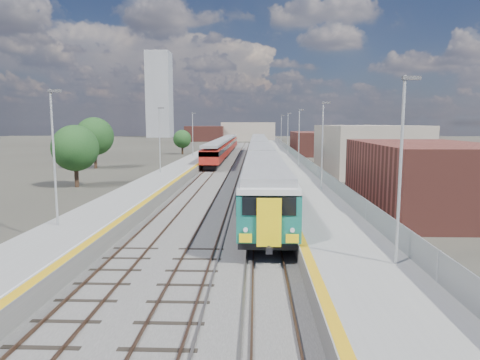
{
  "coord_description": "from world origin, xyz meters",
  "views": [
    {
      "loc": [
        0.87,
        -15.02,
        6.7
      ],
      "look_at": [
        -0.36,
        18.73,
        2.2
      ],
      "focal_mm": 32.0,
      "sensor_mm": 36.0,
      "label": 1
    }
  ],
  "objects": [
    {
      "name": "buildings",
      "position": [
        -18.12,
        138.6,
        10.7
      ],
      "size": [
        72.0,
        185.5,
        40.0
      ],
      "color": "brown",
      "rests_on": "ground"
    },
    {
      "name": "platform_left",
      "position": [
        -9.05,
        52.49,
        0.52
      ],
      "size": [
        4.3,
        155.0,
        8.52
      ],
      "color": "slate",
      "rests_on": "ground"
    },
    {
      "name": "ballast_bed",
      "position": [
        -2.25,
        52.5,
        0.03
      ],
      "size": [
        10.5,
        155.0,
        0.06
      ],
      "primitive_type": "cube",
      "color": "#565451",
      "rests_on": "ground"
    },
    {
      "name": "tree_a",
      "position": [
        -17.96,
        28.93,
        4.11
      ],
      "size": [
        4.82,
        4.82,
        6.53
      ],
      "color": "#382619",
      "rests_on": "ground"
    },
    {
      "name": "green_train",
      "position": [
        1.5,
        47.1,
        2.4
      ],
      "size": [
        3.09,
        85.92,
        3.4
      ],
      "color": "black",
      "rests_on": "ground"
    },
    {
      "name": "red_train",
      "position": [
        -5.5,
        70.91,
        2.09
      ],
      "size": [
        2.8,
        56.8,
        3.53
      ],
      "color": "black",
      "rests_on": "ground"
    },
    {
      "name": "tree_c",
      "position": [
        -14.96,
        76.83,
        3.3
      ],
      "size": [
        3.88,
        3.88,
        5.26
      ],
      "color": "#382619",
      "rests_on": "ground"
    },
    {
      "name": "tree_b",
      "position": [
        -22.91,
        47.44,
        4.76
      ],
      "size": [
        5.58,
        5.58,
        7.56
      ],
      "color": "#382619",
      "rests_on": "ground"
    },
    {
      "name": "tracks",
      "position": [
        -1.65,
        54.18,
        0.11
      ],
      "size": [
        8.96,
        160.0,
        0.17
      ],
      "color": "#4C3323",
      "rests_on": "ground"
    },
    {
      "name": "tree_d",
      "position": [
        21.43,
        70.01,
        3.84
      ],
      "size": [
        4.51,
        4.51,
        6.11
      ],
      "color": "#382619",
      "rests_on": "ground"
    },
    {
      "name": "ground",
      "position": [
        0.0,
        50.0,
        0.0
      ],
      "size": [
        320.0,
        320.0,
        0.0
      ],
      "primitive_type": "plane",
      "color": "#47443A",
      "rests_on": "ground"
    },
    {
      "name": "platform_right",
      "position": [
        5.28,
        52.49,
        0.54
      ],
      "size": [
        4.7,
        155.0,
        8.52
      ],
      "color": "slate",
      "rests_on": "ground"
    }
  ]
}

